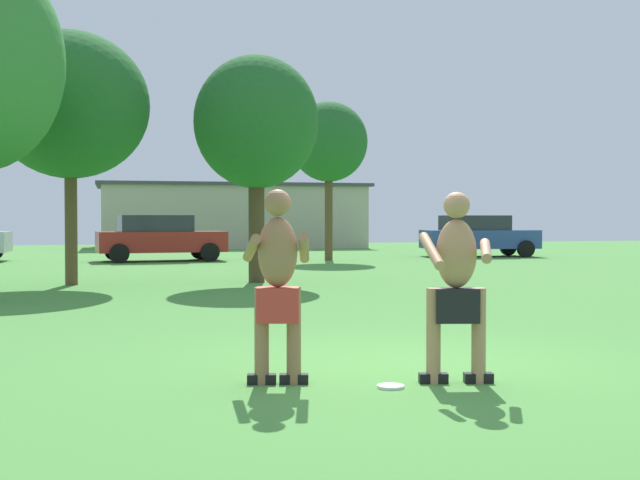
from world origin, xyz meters
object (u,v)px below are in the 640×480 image
at_px(frisbee, 391,386).
at_px(tree_right_field, 70,105).
at_px(player_in_black, 456,282).
at_px(tree_left_field, 256,123).
at_px(player_near, 278,281).
at_px(car_red_far_end, 160,237).
at_px(car_blue_near_post, 478,235).
at_px(tree_behind_players, 329,143).

height_order(frisbee, tree_right_field, tree_right_field).
distance_m(player_in_black, tree_left_field, 12.49).
xyz_separation_m(player_near, car_red_far_end, (0.16, 21.99, -0.11)).
bearing_deg(car_blue_near_post, player_in_black, -114.98).
bearing_deg(player_near, tree_left_field, 81.32).
bearing_deg(frisbee, player_near, 155.93).
bearing_deg(player_near, tree_behind_players, 74.31).
relative_size(player_near, frisbee, 7.22).
xyz_separation_m(frisbee, car_blue_near_post, (11.28, 22.88, 0.81)).
xyz_separation_m(player_in_black, car_blue_near_post, (10.63, 22.82, -0.09)).
relative_size(player_in_black, car_red_far_end, 0.39).
relative_size(tree_left_field, tree_right_field, 0.93).
height_order(player_in_black, tree_left_field, tree_left_field).
bearing_deg(tree_right_field, player_near, -79.11).
bearing_deg(car_blue_near_post, tree_left_field, -134.33).
bearing_deg(player_near, tree_right_field, 100.89).
xyz_separation_m(player_in_black, tree_behind_players, (4.35, 21.45, 3.20)).
bearing_deg(tree_left_field, frisbee, -94.10).
distance_m(tree_left_field, tree_right_field, 4.14).
height_order(player_in_black, frisbee, player_in_black).
bearing_deg(tree_behind_players, player_near, -105.69).
bearing_deg(player_in_black, player_near, 167.29).
bearing_deg(car_red_far_end, player_near, -90.41).
height_order(player_near, tree_behind_players, tree_behind_players).
relative_size(car_red_far_end, tree_right_field, 0.79).
bearing_deg(frisbee, tree_right_field, 104.60).
xyz_separation_m(player_near, player_in_black, (1.57, -0.35, -0.01)).
relative_size(player_near, tree_right_field, 0.31).
xyz_separation_m(frisbee, tree_left_field, (0.88, 12.24, 3.66)).
height_order(tree_left_field, tree_behind_players, tree_behind_players).
height_order(car_blue_near_post, tree_left_field, tree_left_field).
distance_m(player_near, tree_right_field, 12.64).
bearing_deg(car_red_far_end, tree_left_field, -80.78).
distance_m(player_near, tree_left_field, 12.27).
xyz_separation_m(tree_left_field, tree_right_field, (-4.12, 0.22, 0.31)).
relative_size(player_near, car_red_far_end, 0.39).
relative_size(player_near, tree_left_field, 0.33).
relative_size(frisbee, tree_behind_players, 0.04).
distance_m(car_red_far_end, tree_behind_players, 6.70).
bearing_deg(tree_right_field, car_red_far_end, 76.02).
height_order(player_in_black, car_blue_near_post, player_in_black).
distance_m(player_in_black, car_red_far_end, 22.39).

